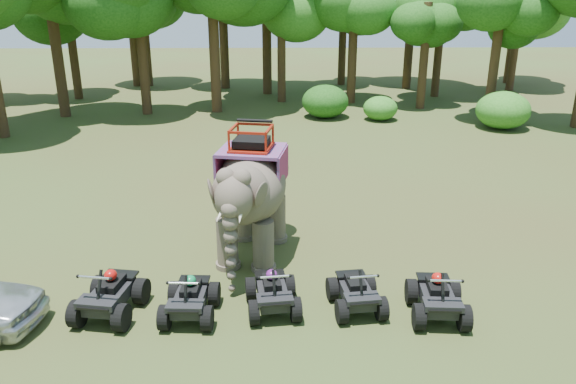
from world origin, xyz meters
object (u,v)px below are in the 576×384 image
Objects in this scene: elephant at (252,191)px; atv_4 at (438,292)px; atv_0 at (109,289)px; atv_2 at (272,287)px; atv_1 at (190,293)px; atv_3 at (357,287)px.

atv_4 is at bearing -26.98° from elephant.
atv_0 is 1.09× the size of atv_2.
atv_4 is (5.53, -0.08, 0.03)m from atv_1.
elephant is at bearing 146.81° from atv_4.
atv_1 is at bearing -179.50° from atv_2.
atv_0 is 1.09× the size of atv_1.
atv_3 is (2.47, -2.91, -1.26)m from elephant.
elephant reaches higher than atv_1.
atv_4 reaches higher than atv_1.
atv_1 is at bearing 5.40° from atv_0.
atv_0 reaches higher than atv_1.
atv_4 is at bearing 1.99° from atv_1.
atv_0 is 1.04× the size of atv_4.
atv_1 is 1.03× the size of atv_3.
atv_0 is 7.35m from atv_4.
atv_3 is at bearing -6.60° from atv_2.
elephant is at bearing 53.72° from atv_0.
atv_4 is (1.78, -0.32, 0.04)m from atv_3.
atv_2 is (3.65, 0.11, -0.05)m from atv_0.
atv_4 reaches higher than atv_2.
atv_3 is at bearing -39.43° from elephant.
elephant is at bearing 70.65° from atv_1.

